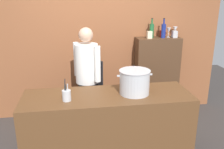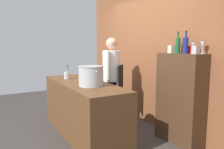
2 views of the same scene
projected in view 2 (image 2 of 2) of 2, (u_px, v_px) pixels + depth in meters
The scene contains 14 objects.
ground_plane at pixel (84, 134), 3.74m from camera, with size 8.00×8.00×0.00m, color #383330.
brick_back_panel at pixel (149, 46), 4.23m from camera, with size 4.40×0.10×3.00m, color brown.
prep_counter at pixel (83, 109), 3.68m from camera, with size 2.13×0.70×0.90m, color brown.
bar_cabinet at pixel (180, 99), 3.35m from camera, with size 0.76×0.32×1.40m, color #472D1C.
chef at pixel (112, 74), 4.14m from camera, with size 0.43×0.45×1.66m.
stockpot_large at pixel (91, 76), 3.30m from camera, with size 0.45×0.39×0.31m.
utensil_crock at pixel (67, 75), 3.99m from camera, with size 0.10×0.10×0.27m.
wine_bottle_cobalt at pixel (186, 45), 3.16m from camera, with size 0.08×0.08×0.33m.
wine_bottle_green at pixel (178, 45), 3.35m from camera, with size 0.08×0.08×0.33m.
wine_glass_tall at pixel (194, 45), 3.09m from camera, with size 0.08×0.08×0.17m.
wine_glass_short at pixel (203, 45), 2.99m from camera, with size 0.08×0.08×0.18m.
spice_tin_cream at pixel (171, 49), 3.37m from camera, with size 0.08×0.08×0.12m, color beige.
spice_tin_red at pixel (191, 50), 3.19m from camera, with size 0.07×0.07×0.11m, color red.
spice_tin_silver at pixel (196, 50), 2.99m from camera, with size 0.08×0.08×0.12m, color #B2B2B7.
Camera 2 is at (3.33, -1.36, 1.52)m, focal length 34.67 mm.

